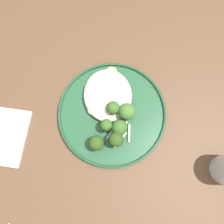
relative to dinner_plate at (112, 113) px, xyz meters
The scene contains 22 objects.
ground 0.75m from the dinner_plate, behind, with size 6.00×6.00×0.00m, color #47423D.
wooden_dining_table 0.10m from the dinner_plate, behind, with size 1.40×1.00×0.74m.
dinner_plate is the anchor object (origin of this frame).
noodle_bed 0.05m from the dinner_plate, 14.02° to the left, with size 0.15×0.13×0.03m.
seared_scallop_tilted_round 0.05m from the dinner_plate, 12.41° to the left, with size 0.03×0.03×0.01m.
seared_scallop_center_golden 0.09m from the dinner_plate, 27.93° to the left, with size 0.03×0.03×0.02m.
seared_scallop_rear_pale 0.08m from the dinner_plate, 12.58° to the left, with size 0.03×0.03×0.01m.
seared_scallop_front_small 0.03m from the dinner_plate, 57.01° to the left, with size 0.03×0.03×0.01m.
seared_scallop_large_seared 0.11m from the dinner_plate, ahead, with size 0.03×0.03×0.02m.
seared_scallop_left_edge 0.03m from the dinner_plate, 53.86° to the right, with size 0.02×0.02×0.01m.
seared_scallop_on_noodles 0.05m from the dinner_plate, 78.53° to the left, with size 0.03×0.03×0.01m.
broccoli_floret_rear_charred 0.05m from the dinner_plate, 155.47° to the left, with size 0.03×0.03×0.05m.
broccoli_floret_split_head 0.06m from the dinner_plate, 105.18° to the right, with size 0.04×0.04×0.06m.
broccoli_floret_center_pile 0.10m from the dinner_plate, 149.84° to the left, with size 0.04×0.04×0.05m.
broccoli_floret_near_rim 0.06m from the dinner_plate, 161.84° to the right, with size 0.04×0.04×0.06m.
broccoli_floret_left_leaning 0.04m from the dinner_plate, 48.04° to the right, with size 0.03×0.03×0.06m.
broccoli_floret_front_edge 0.08m from the dinner_plate, behind, with size 0.04×0.04×0.05m.
onion_sliver_pale_crescent 0.08m from the dinner_plate, 168.85° to the right, with size 0.05×0.01×0.00m, color silver.
onion_sliver_curled_piece 0.05m from the dinner_plate, behind, with size 0.04×0.01×0.00m, color silver.
onion_sliver_long_sliver 0.07m from the dinner_plate, 146.10° to the right, with size 0.05×0.01×0.00m, color silver.
onion_sliver_short_strip 0.05m from the dinner_plate, 151.91° to the right, with size 0.04×0.01×0.00m, color silver.
folded_napkin 0.28m from the dinner_plate, 97.86° to the left, with size 0.15×0.09×0.01m, color white.
Camera 1 is at (-0.10, 0.01, 1.32)m, focal length 34.94 mm.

